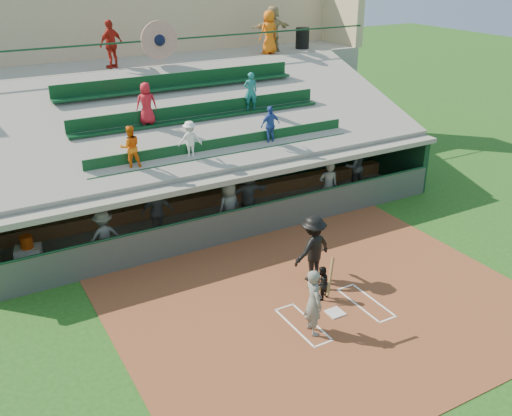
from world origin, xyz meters
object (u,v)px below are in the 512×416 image
trash_bin (302,38)px  batter_at_plate (314,302)px  water_cooler (26,242)px  home_plate (335,313)px  catcher (321,283)px  white_table (29,257)px

trash_bin → batter_at_plate: bearing=-122.2°
water_cooler → trash_bin: trash_bin is taller
home_plate → water_cooler: 9.28m
home_plate → trash_bin: trash_bin is taller
batter_at_plate → catcher: (1.05, 1.12, -0.40)m
batter_at_plate → white_table: size_ratio=2.60×
water_cooler → catcher: bearing=-40.7°
white_table → water_cooler: 0.52m
water_cooler → home_plate: bearing=-44.5°
home_plate → catcher: (0.07, 0.76, 0.48)m
catcher → home_plate: bearing=65.9°
batter_at_plate → white_table: 8.88m
white_table → trash_bin: trash_bin is taller
catcher → batter_at_plate: bearing=27.8°
batter_at_plate → trash_bin: bearing=57.8°
home_plate → catcher: 0.90m
home_plate → trash_bin: (7.43, 13.01, 5.04)m
home_plate → water_cooler: water_cooler is taller
trash_bin → white_table: bearing=-155.1°
batter_at_plate → trash_bin: (8.41, 13.36, 4.16)m
home_plate → catcher: bearing=85.0°
home_plate → trash_bin: bearing=60.3°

